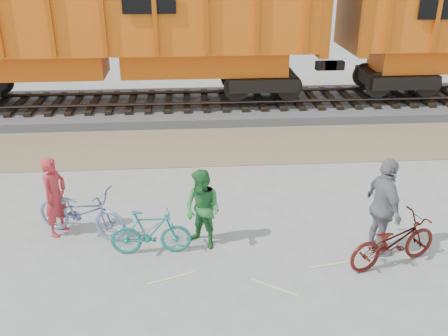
{
  "coord_description": "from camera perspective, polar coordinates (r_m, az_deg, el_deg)",
  "views": [
    {
      "loc": [
        -0.6,
        -8.18,
        5.48
      ],
      "look_at": [
        0.12,
        1.5,
        1.09
      ],
      "focal_mm": 40.0,
      "sensor_mm": 36.0,
      "label": 1
    }
  ],
  "objects": [
    {
      "name": "ground",
      "position": [
        9.86,
        -0.05,
        -9.43
      ],
      "size": [
        120.0,
        120.0,
        0.0
      ],
      "primitive_type": "plane",
      "color": "#9E9E99",
      "rests_on": "ground"
    },
    {
      "name": "bicycle_blue",
      "position": [
        10.5,
        -16.0,
        -4.81
      ],
      "size": [
        2.14,
        1.45,
        1.06
      ],
      "primitive_type": "imported",
      "rotation": [
        0.0,
        0.0,
        1.16
      ],
      "color": "#6C84B1",
      "rests_on": "ground"
    },
    {
      "name": "ballast_bed",
      "position": [
        17.99,
        -2.16,
        7.08
      ],
      "size": [
        120.0,
        4.0,
        0.3
      ],
      "primitive_type": "cube",
      "color": "slate",
      "rests_on": "ground"
    },
    {
      "name": "person_woman",
      "position": [
        9.78,
        17.78,
        -4.32
      ],
      "size": [
        0.61,
        1.2,
        1.97
      ],
      "primitive_type": "imported",
      "rotation": [
        0.0,
        0.0,
        1.69
      ],
      "color": "gray",
      "rests_on": "ground"
    },
    {
      "name": "gravel_strip",
      "position": [
        14.74,
        -1.61,
        2.54
      ],
      "size": [
        120.0,
        3.0,
        0.02
      ],
      "primitive_type": "cube",
      "color": "#8A7C55",
      "rests_on": "ground"
    },
    {
      "name": "hopper_car_center",
      "position": [
        17.53,
        -12.83,
        15.64
      ],
      "size": [
        14.0,
        3.13,
        4.65
      ],
      "color": "black",
      "rests_on": "track"
    },
    {
      "name": "person_man",
      "position": [
        9.62,
        -2.45,
        -4.78
      ],
      "size": [
        0.99,
        0.97,
        1.61
      ],
      "primitive_type": "imported",
      "rotation": [
        0.0,
        0.0,
        -0.7
      ],
      "color": "#2D7736",
      "rests_on": "ground"
    },
    {
      "name": "bicycle_teal",
      "position": [
        9.65,
        -8.37,
        -7.3
      ],
      "size": [
        1.54,
        0.44,
        0.92
      ],
      "primitive_type": "imported",
      "rotation": [
        0.0,
        0.0,
        1.57
      ],
      "color": "#1D7D74",
      "rests_on": "ground"
    },
    {
      "name": "person_solo",
      "position": [
        10.57,
        -18.75,
        -3.1
      ],
      "size": [
        0.61,
        0.72,
        1.69
      ],
      "primitive_type": "imported",
      "rotation": [
        0.0,
        0.0,
        1.16
      ],
      "color": "red",
      "rests_on": "ground"
    },
    {
      "name": "track",
      "position": [
        17.9,
        -2.18,
        8.07
      ],
      "size": [
        120.0,
        2.6,
        0.24
      ],
      "color": "black",
      "rests_on": "ballast_bed"
    },
    {
      "name": "bicycle_maroon",
      "position": [
        9.74,
        18.79,
        -7.96
      ],
      "size": [
        1.96,
        1.19,
        0.97
      ],
      "primitive_type": "imported",
      "rotation": [
        0.0,
        0.0,
        1.89
      ],
      "color": "#4D120D",
      "rests_on": "ground"
    }
  ]
}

